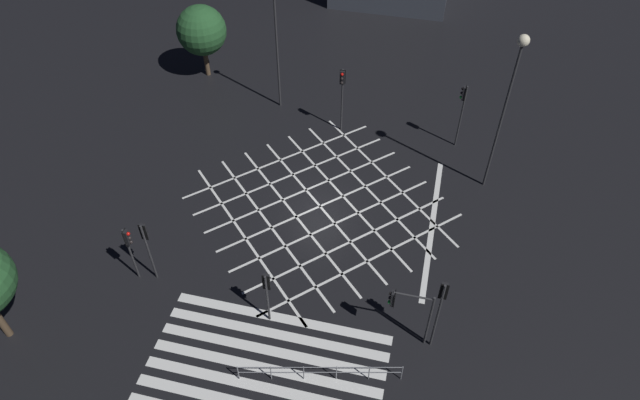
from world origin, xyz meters
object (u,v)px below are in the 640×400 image
traffic_light_se_main (408,306)px  traffic_light_median_north (342,89)px  traffic_light_se_cross (441,302)px  street_lamp_far (276,35)px  traffic_light_sw_main (129,244)px  street_tree_far (201,30)px  traffic_light_ne_main (462,104)px  traffic_light_median_south (267,288)px  street_lamp_east (513,79)px  traffic_light_sw_cross (146,240)px

traffic_light_se_main → traffic_light_median_north: 15.82m
traffic_light_se_cross → street_lamp_far: street_lamp_far is taller
traffic_light_sw_main → traffic_light_median_north: bearing=62.3°
traffic_light_sw_main → traffic_light_se_main: (13.48, -0.44, 0.04)m
traffic_light_median_north → street_tree_far: bearing=-111.2°
traffic_light_ne_main → traffic_light_median_south: size_ratio=1.34×
traffic_light_ne_main → traffic_light_se_main: size_ratio=1.25×
street_lamp_east → street_lamp_far: street_lamp_east is taller
traffic_light_sw_cross → street_tree_far: size_ratio=0.73×
traffic_light_sw_cross → street_tree_far: street_tree_far is taller
traffic_light_sw_main → street_tree_far: (-3.52, 18.42, 1.02)m
traffic_light_sw_main → street_lamp_east: bearing=33.4°
traffic_light_ne_main → street_lamp_east: size_ratio=0.45×
traffic_light_se_main → street_tree_far: size_ratio=0.67×
traffic_light_ne_main → traffic_light_median_north: traffic_light_median_north is taller
traffic_light_se_main → street_lamp_east: 12.90m
traffic_light_median_south → street_tree_far: bearing=29.1°
traffic_light_median_south → traffic_light_se_main: bearing=-87.0°
traffic_light_median_north → street_tree_far: (-10.97, 4.25, 0.30)m
traffic_light_sw_cross → street_lamp_east: size_ratio=0.39×
traffic_light_sw_main → traffic_light_median_north: size_ratio=0.77×
street_tree_far → traffic_light_median_north: bearing=-21.2°
traffic_light_ne_main → traffic_light_sw_main: size_ratio=1.25×
street_lamp_east → street_lamp_far: (-14.03, 4.87, -1.95)m
traffic_light_se_cross → traffic_light_se_main: bearing=93.1°
traffic_light_median_south → street_lamp_east: (9.65, 11.85, 4.98)m
traffic_light_ne_main → traffic_light_median_north: size_ratio=0.97×
traffic_light_se_main → traffic_light_median_north: (-6.03, 14.61, 0.68)m
traffic_light_ne_main → traffic_light_median_north: 7.37m
traffic_light_median_north → traffic_light_sw_cross: traffic_light_median_north is taller
traffic_light_ne_main → traffic_light_sw_main: 20.67m
traffic_light_se_cross → traffic_light_sw_cross: 14.01m
traffic_light_sw_main → traffic_light_sw_cross: bearing=18.4°
traffic_light_sw_cross → street_lamp_far: size_ratio=0.46×
traffic_light_sw_main → traffic_light_sw_cross: 0.89m
traffic_light_ne_main → street_tree_far: bearing=-12.3°
street_lamp_far → traffic_light_median_north: bearing=-20.8°
traffic_light_se_main → street_tree_far: 25.41m
traffic_light_ne_main → traffic_light_median_south: (-7.66, -15.19, -0.79)m
traffic_light_median_south → street_lamp_far: street_lamp_far is taller
traffic_light_se_cross → street_tree_far: bearing=44.3°
traffic_light_ne_main → street_lamp_far: street_lamp_far is taller
traffic_light_se_main → traffic_light_median_north: size_ratio=0.77×
traffic_light_sw_main → traffic_light_median_south: 7.20m
traffic_light_sw_main → street_lamp_far: street_lamp_far is taller
traffic_light_ne_main → street_lamp_east: bearing=120.9°
traffic_light_se_cross → traffic_light_median_north: 16.29m
traffic_light_se_cross → street_lamp_east: street_lamp_east is taller
traffic_light_sw_main → traffic_light_se_main: traffic_light_sw_main is taller
traffic_light_median_south → traffic_light_median_north: 14.98m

